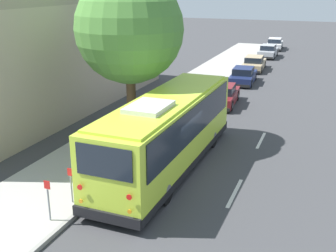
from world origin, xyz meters
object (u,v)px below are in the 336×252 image
parked_sedan_maroon (222,95)px  parked_sedan_tan (254,64)px  shuttle_bus (168,129)px  street_tree (130,21)px  parked_sedan_silver (268,51)px  sign_post_far (71,185)px  parked_sedan_navy (243,76)px  parked_sedan_white (275,44)px  sign_post_near (48,200)px  fire_hydrant (178,108)px

parked_sedan_maroon → parked_sedan_tan: (12.37, 0.18, -0.03)m
shuttle_bus → street_tree: size_ratio=1.23×
parked_sedan_silver → sign_post_far: (-34.56, 1.64, 0.20)m
parked_sedan_maroon → parked_sedan_navy: 6.66m
parked_sedan_maroon → parked_sedan_white: parked_sedan_maroon is taller
parked_sedan_silver → parked_sedan_white: (6.20, 0.15, -0.01)m
parked_sedan_navy → parked_sedan_silver: bearing=-3.0°
street_tree → sign_post_near: 9.31m
shuttle_bus → parked_sedan_navy: size_ratio=2.40×
street_tree → fire_hydrant: bearing=-8.2°
parked_sedan_tan → street_tree: (-20.56, 2.25, 5.25)m
shuttle_bus → parked_sedan_navy: (17.16, 0.29, -1.17)m
parked_sedan_tan → fire_hydrant: bearing=171.5°
shuttle_bus → parked_sedan_white: 36.53m
parked_sedan_navy → street_tree: size_ratio=0.51×
parked_sedan_maroon → sign_post_near: (-16.03, 1.67, 0.27)m
fire_hydrant → sign_post_far: bearing=-179.5°
sign_post_far → fire_hydrant: 11.18m
sign_post_near → parked_sedan_maroon: bearing=-6.0°
parked_sedan_maroon → sign_post_near: bearing=169.9°
shuttle_bus → parked_sedan_silver: (30.31, 0.31, -1.13)m
shuttle_bus → parked_sedan_navy: 17.20m
parked_sedan_tan → street_tree: 21.34m
parked_sedan_silver → parked_sedan_white: 6.20m
shuttle_bus → parked_sedan_white: size_ratio=2.30×
parked_sedan_white → street_tree: size_ratio=0.54×
parked_sedan_navy → sign_post_far: 21.48m
shuttle_bus → parked_sedan_navy: shuttle_bus is taller
sign_post_near → fire_hydrant: bearing=0.4°
shuttle_bus → sign_post_far: bearing=156.2°
parked_sedan_silver → fire_hydrant: 23.45m
parked_sedan_white → parked_sedan_maroon: bearing=176.8°
parked_sedan_navy → sign_post_near: size_ratio=3.12×
shuttle_bus → street_tree: (2.30, 2.71, 4.08)m
parked_sedan_tan → parked_sedan_silver: parked_sedan_silver is taller
street_tree → fire_hydrant: 7.04m
parked_sedan_white → sign_post_near: 42.07m
street_tree → parked_sedan_navy: bearing=-9.2°
parked_sedan_tan → fire_hydrant: size_ratio=5.85×
parked_sedan_white → fire_hydrant: bearing=173.4°
shuttle_bus → parked_sedan_white: (36.50, 0.46, -1.14)m
parked_sedan_white → street_tree: street_tree is taller
shuttle_bus → parked_sedan_maroon: shuttle_bus is taller
street_tree → sign_post_near: bearing=-174.5°
parked_sedan_white → shuttle_bus: bearing=177.2°
parked_sedan_navy → sign_post_far: bearing=172.5°
parked_sedan_white → sign_post_far: 40.79m
parked_sedan_maroon → sign_post_near: sign_post_near is taller
parked_sedan_silver → parked_sedan_white: parked_sedan_silver is taller
parked_sedan_maroon → parked_sedan_silver: parked_sedan_silver is taller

